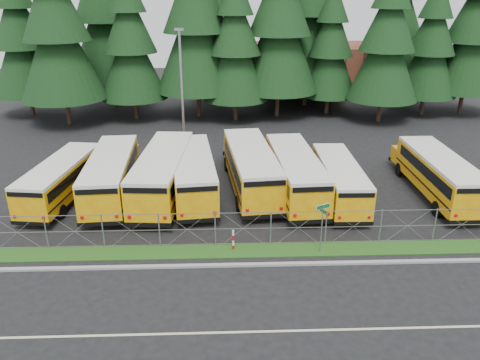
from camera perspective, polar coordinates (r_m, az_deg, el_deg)
The scene contains 31 objects.
ground at distance 26.89m, azimuth 5.65°, elevation -6.68°, with size 120.00×120.00×0.00m, color black.
curb at distance 24.23m, azimuth 6.60°, elevation -10.12°, with size 50.00×0.25×0.12m, color gray.
grass_verge at distance 25.42m, azimuth 6.14°, elevation -8.49°, with size 50.00×1.40×0.06m, color #194814.
road_lane_line at distance 20.37m, azimuth 8.64°, elevation -17.66°, with size 50.00×0.12×0.01m, color beige.
chainlink_fence at distance 25.55m, azimuth 6.02°, elevation -5.82°, with size 44.00×0.10×2.00m, color gray, non-canonical shape.
brick_building at distance 64.74m, azimuth 6.55°, elevation 13.40°, with size 22.00×10.00×6.00m, color brown.
bus_0 at distance 32.86m, azimuth -20.70°, elevation 0.03°, with size 2.37×10.05×2.63m, color orange, non-canonical shape.
bus_1 at distance 32.15m, azimuth -15.29°, elevation 0.52°, with size 2.64×11.19×2.93m, color orange, non-canonical shape.
bus_2 at distance 31.52m, azimuth -9.19°, elevation 0.77°, with size 2.79×11.81×3.10m, color orange, non-canonical shape.
bus_3 at distance 31.47m, azimuth -5.70°, elevation 0.72°, with size 2.61×11.04×2.89m, color orange, non-canonical shape.
bus_4 at distance 32.01m, azimuth 1.26°, elevation 1.38°, with size 2.76×11.71×3.07m, color orange, non-canonical shape.
bus_5 at distance 31.50m, azimuth 6.59°, elevation 0.76°, with size 2.66×11.28×2.96m, color orange, non-canonical shape.
bus_6 at distance 31.38m, azimuth 11.86°, elevation -0.03°, with size 2.34×9.90×2.59m, color orange, non-canonical shape.
bus_east at distance 33.81m, azimuth 22.82°, elevation 0.53°, with size 2.58×10.91×2.86m, color orange, non-canonical shape.
street_sign at distance 24.54m, azimuth 10.02°, elevation -4.58°, with size 0.77×0.51×2.81m.
striped_bollard at distance 25.04m, azimuth -0.83°, elevation -7.36°, with size 0.11×0.11×1.20m, color #B20C0C.
light_standard at distance 38.50m, azimuth -7.10°, elevation 11.00°, with size 0.70×0.35×10.14m.
conifer_0 at distance 55.51m, azimuth -25.15°, elevation 15.08°, with size 7.10×7.10×15.70m, color black, non-canonical shape.
conifer_1 at distance 49.84m, azimuth -21.45°, elevation 16.53°, with size 8.28×8.28×18.30m, color black, non-canonical shape.
conifer_2 at distance 50.21m, azimuth -13.21°, elevation 15.73°, with size 6.91×6.91×15.28m, color black, non-canonical shape.
conifer_3 at distance 49.99m, azimuth -5.38°, elevation 18.55°, with size 8.78×8.78×19.41m, color black, non-canonical shape.
conifer_4 at distance 48.64m, azimuth -0.57°, elevation 15.88°, with size 6.75×6.75×14.93m, color black, non-canonical shape.
conifer_5 at distance 50.27m, azimuth 4.84°, elevation 18.20°, with size 8.47×8.47×18.74m, color black, non-canonical shape.
conifer_6 at distance 52.32m, azimuth 10.99°, elevation 15.30°, with size 6.22×6.22×13.75m, color black, non-canonical shape.
conifer_7 at distance 50.26m, azimuth 17.47°, elevation 15.62°, with size 7.15×7.15×15.81m, color black, non-canonical shape.
conifer_8 at distance 54.73m, azimuth 22.24°, elevation 14.71°, with size 6.48×6.48×14.33m, color black, non-canonical shape.
conifer_9 at distance 56.90m, azimuth 26.56°, elevation 15.61°, with size 7.65×7.65×16.93m, color black, non-canonical shape.
conifer_10 at distance 56.41m, azimuth -15.91°, elevation 19.08°, with size 9.49×9.49×20.99m, color black, non-canonical shape.
conifer_11 at distance 58.30m, azimuth -1.95°, elevation 18.70°, with size 8.34×8.34×18.45m, color black, non-canonical shape.
conifer_12 at distance 55.70m, azimuth 8.48°, elevation 20.33°, with size 10.12×10.12×22.38m, color black, non-canonical shape.
conifer_13 at distance 59.79m, azimuth 18.64°, elevation 16.82°, with size 7.51×7.51×16.61m, color black, non-canonical shape.
Camera 1 is at (-3.47, -23.25, 13.06)m, focal length 35.00 mm.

